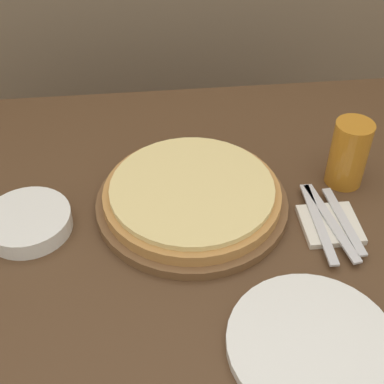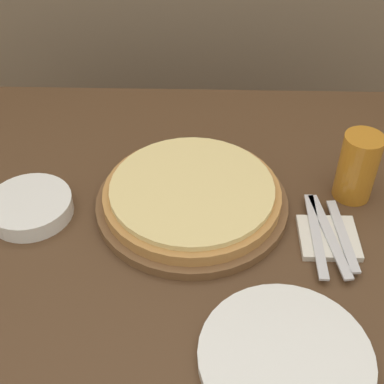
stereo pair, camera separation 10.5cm
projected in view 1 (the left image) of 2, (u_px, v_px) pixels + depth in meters
The scene contains 9 objects.
dining_table at pixel (186, 325), 1.31m from camera, with size 1.34×0.97×0.74m.
pizza_on_board at pixel (192, 197), 1.07m from camera, with size 0.38×0.38×0.06m.
beer_glass at pixel (349, 151), 1.09m from camera, with size 0.08×0.08×0.15m.
dinner_plate at pixel (312, 345), 0.83m from camera, with size 0.27×0.27×0.02m.
side_bowl at pixel (28, 221), 1.03m from camera, with size 0.17×0.17×0.04m.
napkin_stack at pixel (330, 224), 1.04m from camera, with size 0.11×0.11×0.01m.
fork at pixel (318, 222), 1.03m from camera, with size 0.02×0.22×0.00m.
dinner_knife at pixel (331, 221), 1.03m from camera, with size 0.05×0.22×0.00m.
spoon at pixel (343, 220), 1.03m from camera, with size 0.03×0.19×0.00m.
Camera 1 is at (-0.07, -0.76, 1.48)m, focal length 50.00 mm.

